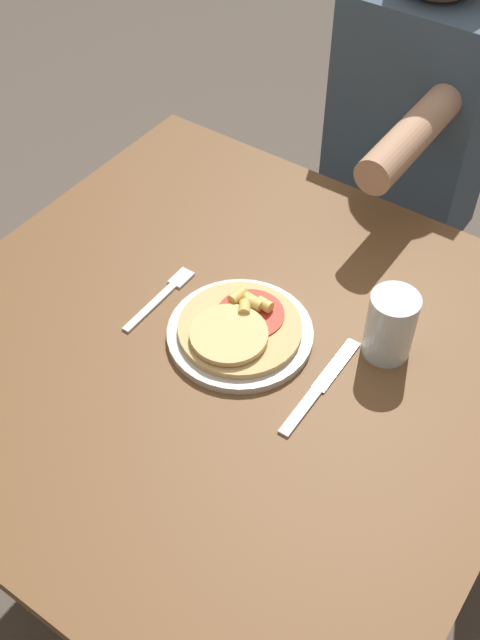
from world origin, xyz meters
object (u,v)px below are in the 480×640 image
dining_table (225,386)px  knife (319,387)px  pizza (239,327)px  plate (240,333)px  drinking_glass (390,325)px  person_diner (409,139)px  fork (163,295)px

dining_table → knife: 0.21m
dining_table → pizza: size_ratio=4.84×
plate → drinking_glass: 0.24m
pizza → person_diner: person_diner is taller
knife → person_diner: bearing=105.4°
knife → drinking_glass: 0.15m
person_diner → pizza: bearing=-86.8°
knife → dining_table: bearing=-175.7°
plate → person_diner: size_ratio=0.20×
plate → pizza: bearing=-107.9°
knife → person_diner: 0.77m
knife → drinking_glass: bearing=69.5°
pizza → drinking_glass: drinking_glass is taller
fork → knife: 0.33m
knife → person_diner: size_ratio=0.18×
fork → dining_table: bearing=-11.3°
pizza → knife: bearing=-5.6°
pizza → drinking_glass: (0.21, 0.11, 0.04)m
dining_table → pizza: 0.14m
pizza → fork: (-0.16, 0.00, -0.02)m
dining_table → person_diner: 0.76m
pizza → fork: bearing=179.4°
dining_table → drinking_glass: size_ratio=8.18×
pizza → dining_table: bearing=-107.2°
drinking_glass → person_diner: person_diner is taller
fork → knife: same height
fork → person_diner: 0.73m
pizza → person_diner: bearing=93.2°
knife → person_diner: (-0.20, 0.74, -0.03)m
plate → pizza: (-0.00, -0.00, 0.02)m
dining_table → fork: (-0.15, 0.03, 0.11)m
dining_table → knife: bearing=4.3°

